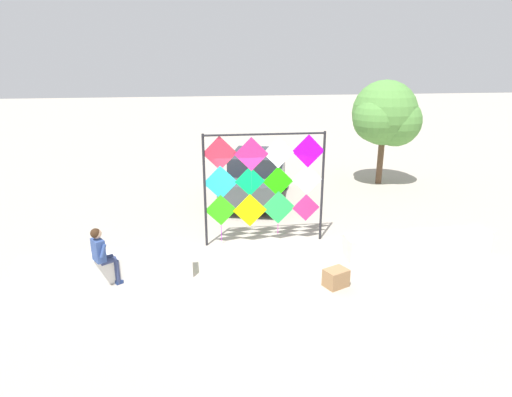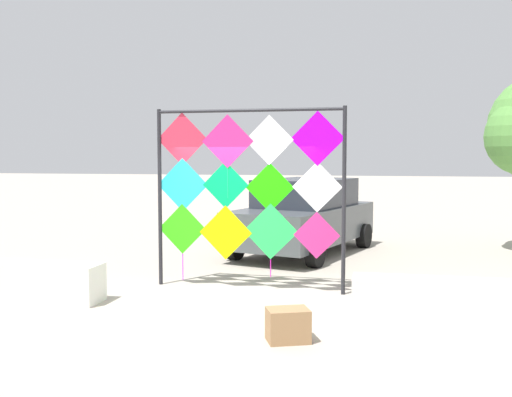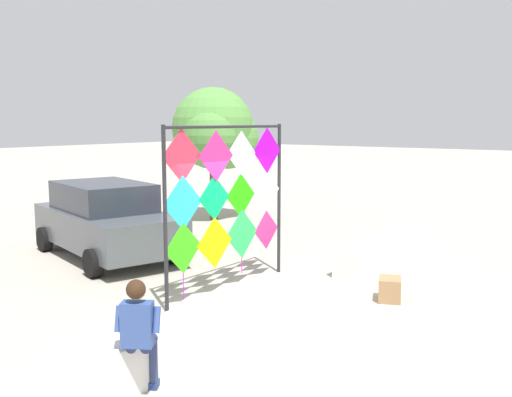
{
  "view_description": "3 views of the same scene",
  "coord_description": "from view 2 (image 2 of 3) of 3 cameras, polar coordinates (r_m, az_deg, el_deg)",
  "views": [
    {
      "loc": [
        -2.07,
        -10.0,
        4.92
      ],
      "look_at": [
        -0.26,
        0.43,
        1.56
      ],
      "focal_mm": 29.79,
      "sensor_mm": 36.0,
      "label": 1
    },
    {
      "loc": [
        2.41,
        -9.04,
        2.36
      ],
      "look_at": [
        0.44,
        0.19,
        1.67
      ],
      "focal_mm": 42.09,
      "sensor_mm": 36.0,
      "label": 2
    },
    {
      "loc": [
        -8.44,
        -5.6,
        3.23
      ],
      "look_at": [
        -0.41,
        0.13,
        1.91
      ],
      "focal_mm": 40.63,
      "sensor_mm": 36.0,
      "label": 3
    }
  ],
  "objects": [
    {
      "name": "ground",
      "position": [
        9.65,
        -2.84,
        -10.0
      ],
      "size": [
        120.0,
        120.0,
        0.0
      ],
      "primitive_type": "plane",
      "color": "#ADA393"
    },
    {
      "name": "plaza_ledge_right",
      "position": [
        9.02,
        22.22,
        -9.29
      ],
      "size": [
        4.03,
        0.6,
        0.62
      ],
      "primitive_type": "cube",
      "color": "silver",
      "rests_on": "ground"
    },
    {
      "name": "kite_display_rack",
      "position": [
        10.44,
        -0.92,
        1.53
      ],
      "size": [
        3.39,
        0.18,
        3.18
      ],
      "color": "#232328",
      "rests_on": "ground"
    },
    {
      "name": "parked_car",
      "position": [
        14.45,
        4.6,
        -1.64
      ],
      "size": [
        3.22,
        4.97,
        1.78
      ],
      "color": "#4C5156",
      "rests_on": "ground"
    },
    {
      "name": "cardboard_box_large",
      "position": [
        7.76,
        3.05,
        -11.92
      ],
      "size": [
        0.63,
        0.56,
        0.42
      ],
      "primitive_type": "cube",
      "rotation": [
        0.0,
        0.0,
        0.39
      ],
      "color": "#9E754C",
      "rests_on": "ground"
    }
  ]
}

